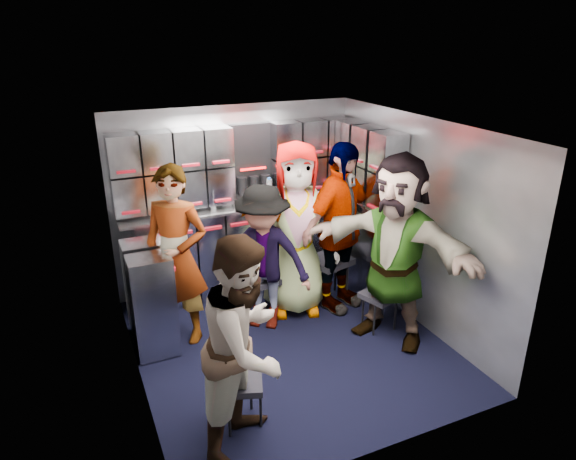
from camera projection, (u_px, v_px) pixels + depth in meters
name	position (u px, v px, depth m)	size (l,w,h in m)	color
floor	(289.00, 344.00, 4.99)	(3.00, 3.00, 0.00)	black
wall_back	(236.00, 198.00, 5.88)	(2.80, 0.04, 2.10)	gray
wall_left	(129.00, 273.00, 4.08)	(0.04, 3.00, 2.10)	gray
wall_right	(416.00, 222.00, 5.14)	(0.04, 3.00, 2.10)	gray
ceiling	(289.00, 127.00, 4.22)	(2.80, 3.00, 0.02)	silver
cart_bank_back	(243.00, 249.00, 5.91)	(2.68, 0.38, 0.99)	gray
cart_bank_left	(150.00, 298.00, 4.84)	(0.38, 0.76, 0.99)	gray
counter	(242.00, 206.00, 5.72)	(2.68, 0.42, 0.03)	#B0B2B7
locker_bank_back	(238.00, 163.00, 5.59)	(2.68, 0.28, 0.82)	gray
locker_bank_right	(368.00, 165.00, 5.52)	(0.28, 1.00, 0.82)	gray
right_cabinet	(368.00, 252.00, 5.79)	(0.28, 1.20, 1.00)	gray
coffee_niche	(252.00, 162.00, 5.72)	(0.46, 0.16, 0.84)	black
red_latch_strip	(248.00, 223.00, 5.60)	(2.60, 0.02, 0.03)	maroon
jump_seat_near_left	(240.00, 385.00, 3.87)	(0.43, 0.41, 0.40)	black
jump_seat_mid_left	(258.00, 282.00, 5.33)	(0.43, 0.41, 0.45)	black
jump_seat_center	(289.00, 266.00, 5.63)	(0.52, 0.51, 0.49)	black
jump_seat_mid_right	(330.00, 263.00, 5.68)	(0.51, 0.50, 0.50)	black
jump_seat_near_right	(380.00, 297.00, 5.14)	(0.42, 0.41, 0.40)	black
attendant_standing	(176.00, 256.00, 4.80)	(0.64, 0.42, 1.74)	black
attendant_arc_a	(246.00, 345.00, 3.55)	(0.79, 0.62, 1.63)	black
attendant_arc_b	(263.00, 258.00, 5.05)	(0.97, 0.56, 1.50)	black
attendant_arc_c	(296.00, 230.00, 5.29)	(0.90, 0.59, 1.84)	black
attendant_arc_d	(339.00, 228.00, 5.36)	(1.07, 0.45, 1.83)	black
attendant_arc_e	(395.00, 251.00, 4.78)	(1.72, 0.55, 1.86)	black
bottle_left	(174.00, 205.00, 5.34)	(0.06, 0.06, 0.23)	white
bottle_mid	(213.00, 200.00, 5.50)	(0.06, 0.06, 0.23)	white
bottle_right	(269.00, 191.00, 5.74)	(0.07, 0.07, 0.27)	white
cup_left	(189.00, 209.00, 5.41)	(0.08, 0.08, 0.10)	tan
cup_right	(299.00, 194.00, 5.90)	(0.09, 0.09, 0.10)	tan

